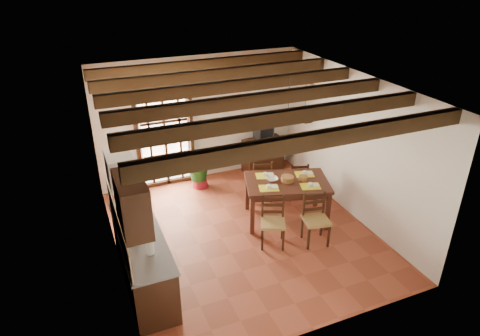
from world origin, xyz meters
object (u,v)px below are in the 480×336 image
chair_far_right (297,186)px  potted_plant (200,164)px  crt_tv (264,132)px  kitchen_counter (142,257)px  chair_near_left (273,230)px  dining_table (287,186)px  pendant_lamp (288,117)px  chair_far_left (261,187)px  chair_near_right (315,228)px  sideboard (263,155)px

chair_far_right → potted_plant: potted_plant is taller
crt_tv → potted_plant: (-1.63, -0.21, -0.41)m
kitchen_counter → chair_near_left: (2.30, 0.09, -0.19)m
dining_table → pendant_lamp: pendant_lamp is taller
kitchen_counter → chair_far_left: bearing=29.9°
chair_far_left → potted_plant: (-1.00, 1.01, 0.28)m
dining_table → chair_near_right: chair_near_right is taller
chair_near_right → chair_far_right: (0.48, 1.50, -0.03)m
chair_far_right → pendant_lamp: bearing=57.7°
sideboard → potted_plant: bearing=-176.5°
kitchen_counter → chair_near_right: 3.04m
chair_near_left → chair_far_left: 1.58m
dining_table → chair_near_left: bearing=-115.9°
kitchen_counter → sideboard: 4.43m
chair_near_right → chair_far_right: 1.58m
potted_plant → pendant_lamp: pendant_lamp is taller
crt_tv → potted_plant: bearing=-173.6°
chair_far_right → sideboard: size_ratio=0.91×
chair_far_right → potted_plant: bearing=-19.4°
dining_table → chair_near_right: size_ratio=1.88×
chair_near_right → chair_far_left: 1.75m
kitchen_counter → crt_tv: (3.41, 2.82, 0.51)m
kitchen_counter → chair_near_left: size_ratio=2.45×
chair_far_right → crt_tv: (-0.10, 1.45, 0.72)m
crt_tv → chair_far_right: bearing=-86.8°
pendant_lamp → kitchen_counter: bearing=-164.1°
chair_near_right → sideboard: size_ratio=1.01×
crt_tv → pendant_lamp: pendant_lamp is taller
chair_near_right → chair_far_left: chair_far_left is taller
crt_tv → chair_far_left: bearing=-118.2°
sideboard → pendant_lamp: size_ratio=1.10×
kitchen_counter → chair_far_right: bearing=21.3°
sideboard → crt_tv: crt_tv is taller
dining_table → crt_tv: bearing=94.1°
kitchen_counter → pendant_lamp: pendant_lamp is taller
crt_tv → pendant_lamp: 2.33m
potted_plant → chair_far_left: bearing=-45.3°
dining_table → chair_far_left: chair_far_left is taller
sideboard → pendant_lamp: 2.66m
kitchen_counter → pendant_lamp: (2.90, 0.83, 1.60)m
chair_near_right → crt_tv: (0.38, 2.96, 0.69)m
dining_table → sideboard: bearing=94.2°
pendant_lamp → dining_table: bearing=-90.0°
chair_near_left → chair_near_right: (0.73, -0.23, 0.01)m
chair_far_right → crt_tv: crt_tv is taller
potted_plant → kitchen_counter: bearing=-124.2°
crt_tv → pendant_lamp: bearing=-105.1°
chair_near_right → chair_far_left: bearing=109.6°
pendant_lamp → chair_near_left: bearing=-129.4°
kitchen_counter → chair_near_right: (3.03, -0.14, -0.18)m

